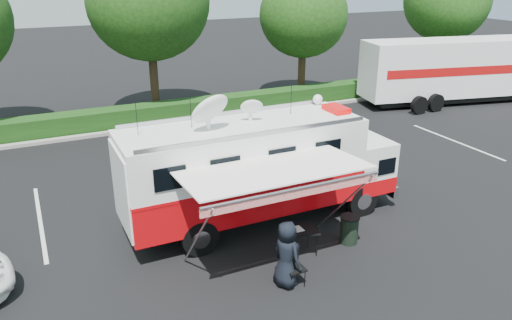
{
  "coord_description": "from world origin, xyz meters",
  "views": [
    {
      "loc": [
        -6.33,
        -12.79,
        7.68
      ],
      "look_at": [
        0.0,
        0.5,
        1.9
      ],
      "focal_mm": 35.0,
      "sensor_mm": 36.0,
      "label": 1
    }
  ],
  "objects_px": {
    "command_truck": "(261,168)",
    "semi_trailer": "(461,69)",
    "folding_table": "(300,231)",
    "trash_bin": "(349,229)"
  },
  "relations": [
    {
      "from": "command_truck",
      "to": "semi_trailer",
      "type": "xyz_separation_m",
      "value": [
        17.21,
        8.39,
        0.13
      ]
    },
    {
      "from": "folding_table",
      "to": "semi_trailer",
      "type": "height_order",
      "value": "semi_trailer"
    },
    {
      "from": "folding_table",
      "to": "semi_trailer",
      "type": "distance_m",
      "value": 20.23
    },
    {
      "from": "command_truck",
      "to": "semi_trailer",
      "type": "bearing_deg",
      "value": 26.0
    },
    {
      "from": "folding_table",
      "to": "semi_trailer",
      "type": "xyz_separation_m",
      "value": [
        17.11,
        10.72,
        1.16
      ]
    },
    {
      "from": "folding_table",
      "to": "trash_bin",
      "type": "relative_size",
      "value": 1.33
    },
    {
      "from": "semi_trailer",
      "to": "trash_bin",
      "type": "bearing_deg",
      "value": -145.22
    },
    {
      "from": "trash_bin",
      "to": "command_truck",
      "type": "bearing_deg",
      "value": 127.01
    },
    {
      "from": "command_truck",
      "to": "trash_bin",
      "type": "bearing_deg",
      "value": -52.99
    },
    {
      "from": "folding_table",
      "to": "semi_trailer",
      "type": "bearing_deg",
      "value": 32.06
    }
  ]
}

